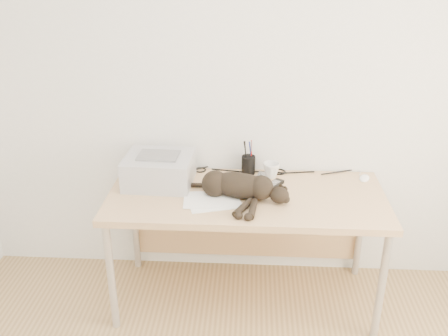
# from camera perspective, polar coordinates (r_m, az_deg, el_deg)

# --- Properties ---
(wall_back) EXTENTS (3.50, 0.00, 3.50)m
(wall_back) POSITION_cam_1_polar(r_m,az_deg,el_deg) (3.02, 2.91, 9.65)
(wall_back) COLOR white
(wall_back) RESTS_ON floor
(desk) EXTENTS (1.60, 0.70, 0.74)m
(desk) POSITION_cam_1_polar(r_m,az_deg,el_deg) (3.02, 2.57, -4.52)
(desk) COLOR tan
(desk) RESTS_ON floor
(printer) EXTENTS (0.41, 0.35, 0.19)m
(printer) POSITION_cam_1_polar(r_m,az_deg,el_deg) (3.00, -7.42, -0.18)
(printer) COLOR #ADAEB2
(printer) RESTS_ON desk
(papers) EXTENTS (0.35, 0.28, 0.01)m
(papers) POSITION_cam_1_polar(r_m,az_deg,el_deg) (2.80, -1.39, -3.78)
(papers) COLOR white
(papers) RESTS_ON desk
(cat) EXTENTS (0.67, 0.41, 0.16)m
(cat) POSITION_cam_1_polar(r_m,az_deg,el_deg) (2.82, 1.36, -2.14)
(cat) COLOR black
(cat) RESTS_ON desk
(mug) EXTENTS (0.14, 0.14, 0.09)m
(mug) POSITION_cam_1_polar(r_m,az_deg,el_deg) (3.08, 5.42, -0.25)
(mug) COLOR white
(mug) RESTS_ON desk
(pen_cup) EXTENTS (0.08, 0.08, 0.22)m
(pen_cup) POSITION_cam_1_polar(r_m,az_deg,el_deg) (3.12, 2.81, 0.41)
(pen_cup) COLOR black
(pen_cup) RESTS_ON desk
(remote_grey) EXTENTS (0.10, 0.21, 0.02)m
(remote_grey) POSITION_cam_1_polar(r_m,az_deg,el_deg) (3.03, 4.16, -1.39)
(remote_grey) COLOR slate
(remote_grey) RESTS_ON desk
(remote_black) EXTENTS (0.15, 0.19, 0.02)m
(remote_black) POSITION_cam_1_polar(r_m,az_deg,el_deg) (2.97, 5.48, -2.07)
(remote_black) COLOR black
(remote_black) RESTS_ON desk
(mouse) EXTENTS (0.09, 0.12, 0.03)m
(mouse) POSITION_cam_1_polar(r_m,az_deg,el_deg) (3.18, 15.77, -0.94)
(mouse) COLOR white
(mouse) RESTS_ON desk
(cable_tangle) EXTENTS (1.36, 0.09, 0.01)m
(cable_tangle) POSITION_cam_1_polar(r_m,az_deg,el_deg) (3.16, 2.69, -0.35)
(cable_tangle) COLOR black
(cable_tangle) RESTS_ON desk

